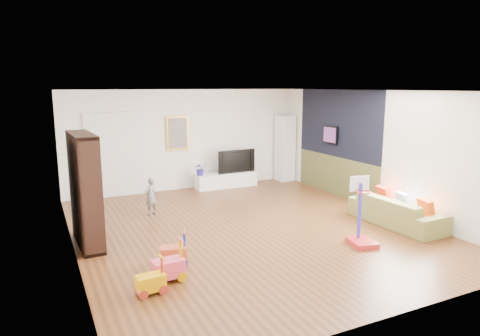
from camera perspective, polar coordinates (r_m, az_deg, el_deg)
name	(u,v)px	position (r m, az deg, el deg)	size (l,w,h in m)	color
floor	(249,228)	(8.63, 1.17, -7.98)	(6.50, 7.50, 0.00)	brown
ceiling	(249,91)	(8.16, 1.24, 10.26)	(6.50, 7.50, 0.00)	white
wall_back	(186,140)	(11.72, -7.18, 3.75)	(6.50, 0.00, 2.70)	white
wall_front	(395,212)	(5.32, 20.00, -5.50)	(6.50, 0.00, 2.70)	silver
wall_left	(70,177)	(7.42, -21.75, -1.08)	(0.00, 7.50, 2.70)	silver
wall_right	(377,151)	(10.17, 17.76, 2.23)	(0.00, 7.50, 2.70)	silver
navy_accent	(338,124)	(11.15, 12.89, 5.79)	(0.01, 3.20, 1.70)	black
olive_wainscot	(335,176)	(11.34, 12.60, -1.02)	(0.01, 3.20, 1.00)	brown
doorway	(116,156)	(11.26, -16.27, 1.57)	(1.45, 0.06, 2.10)	white
painting_back	(178,133)	(11.58, -8.31, 4.63)	(0.62, 0.06, 0.92)	gold
artwork_right	(330,135)	(11.30, 11.94, 4.36)	(0.04, 0.56, 0.46)	#7F3F8C
media_console	(226,180)	(11.95, -1.86, -1.61)	(1.75, 0.44, 0.41)	white
tall_cabinet	(285,148)	(12.76, 6.00, 2.62)	(0.45, 0.45, 1.93)	white
bookshelf	(85,190)	(7.96, -19.95, -2.78)	(0.36, 1.37, 2.00)	black
sofa	(396,211)	(9.27, 20.13, -5.42)	(2.00, 0.78, 0.59)	olive
basketball_hoop	(364,212)	(7.84, 16.17, -5.65)	(0.42, 0.51, 1.23)	red
ride_on_yellow	(151,276)	(6.09, -11.84, -13.94)	(0.38, 0.24, 0.51)	#EFAB00
ride_on_orange	(173,248)	(6.93, -8.88, -10.50)	(0.42, 0.26, 0.55)	#CF522D
ride_on_pink	(168,261)	(6.39, -9.58, -12.15)	(0.46, 0.28, 0.61)	#F6496C
child	(151,196)	(9.55, -11.81, -3.70)	(0.31, 0.20, 0.84)	slate
tv	(235,161)	(11.98, -0.69, 0.99)	(1.12, 0.15, 0.64)	black
vase_plant	(200,169)	(11.57, -5.30, -0.08)	(0.34, 0.30, 0.38)	#2D2498
pillow_left	(426,209)	(9.00, 23.56, -5.03)	(0.10, 0.38, 0.38)	#D5440C
pillow_center	(403,202)	(9.39, 20.95, -4.20)	(0.10, 0.36, 0.36)	white
pillow_right	(384,195)	(9.77, 18.60, -3.47)	(0.10, 0.38, 0.38)	red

